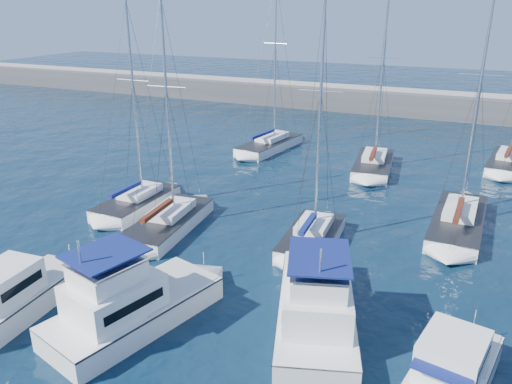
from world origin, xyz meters
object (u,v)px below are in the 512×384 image
at_px(motor_yacht_stbd_inner, 316,306).
at_px(sailboat_mid_d, 458,221).
at_px(motor_yacht_port_inner, 127,306).
at_px(motor_yacht_stbd_outer, 452,371).
at_px(sailboat_back_b, 374,164).
at_px(sailboat_back_c, 508,162).
at_px(sailboat_back_a, 270,144).
at_px(sailboat_mid_c, 312,237).
at_px(motor_yacht_port_outer, 17,296).
at_px(sailboat_mid_a, 137,202).
at_px(sailboat_mid_b, 169,222).

relative_size(motor_yacht_stbd_inner, sailboat_mid_d, 0.63).
relative_size(motor_yacht_port_inner, motor_yacht_stbd_outer, 1.49).
bearing_deg(sailboat_back_b, sailboat_mid_d, -59.06).
bearing_deg(sailboat_mid_d, sailboat_back_c, 80.38).
distance_m(motor_yacht_port_inner, sailboat_back_a, 31.80).
height_order(sailboat_mid_c, sailboat_back_a, sailboat_back_a).
relative_size(motor_yacht_port_outer, sailboat_back_b, 0.43).
height_order(motor_yacht_port_outer, motor_yacht_stbd_inner, motor_yacht_stbd_inner).
distance_m(motor_yacht_port_inner, sailboat_back_b, 29.37).
bearing_deg(sailboat_mid_a, sailboat_back_b, 50.26).
xyz_separation_m(motor_yacht_stbd_outer, sailboat_back_c, (2.81, 32.72, -0.40)).
relative_size(motor_yacht_stbd_inner, sailboat_mid_c, 0.66).
xyz_separation_m(motor_yacht_stbd_outer, sailboat_back_b, (-8.56, 27.10, -0.41)).
relative_size(sailboat_mid_c, sailboat_mid_d, 0.94).
distance_m(motor_yacht_port_inner, sailboat_mid_b, 10.96).
bearing_deg(sailboat_mid_c, motor_yacht_stbd_outer, -51.28).
relative_size(motor_yacht_port_inner, sailboat_back_a, 0.53).
bearing_deg(motor_yacht_port_inner, sailboat_back_a, 115.69).
bearing_deg(motor_yacht_port_outer, motor_yacht_port_inner, 8.73).
bearing_deg(sailboat_mid_c, sailboat_back_a, 116.27).
xyz_separation_m(sailboat_mid_d, sailboat_back_b, (-7.93, 10.62, 0.01)).
xyz_separation_m(motor_yacht_stbd_outer, sailboat_mid_b, (-18.58, 8.34, -0.42)).
height_order(motor_yacht_port_inner, sailboat_back_a, sailboat_back_a).
distance_m(sailboat_mid_c, sailboat_back_b, 17.06).
xyz_separation_m(sailboat_mid_b, sailboat_back_a, (-1.37, 21.23, 0.02)).
bearing_deg(sailboat_mid_b, sailboat_back_b, 56.77).
bearing_deg(sailboat_mid_b, sailboat_mid_a, 148.22).
distance_m(motor_yacht_port_outer, sailboat_mid_b, 11.44).
xyz_separation_m(motor_yacht_stbd_inner, sailboat_mid_b, (-12.46, 6.48, -0.61)).
bearing_deg(motor_yacht_stbd_outer, sailboat_mid_c, 143.12).
bearing_deg(sailboat_mid_a, motor_yacht_port_inner, -54.22).
distance_m(motor_yacht_stbd_inner, sailboat_back_a, 30.97).
bearing_deg(sailboat_back_a, sailboat_back_b, -2.90).
bearing_deg(sailboat_back_b, motor_yacht_stbd_inner, -90.30).
bearing_deg(sailboat_back_b, sailboat_back_a, 162.00).
height_order(motor_yacht_stbd_inner, sailboat_back_c, sailboat_back_c).
xyz_separation_m(sailboat_mid_a, sailboat_back_b, (14.22, 16.66, -0.01)).
xyz_separation_m(motor_yacht_port_inner, sailboat_back_c, (17.06, 34.44, -0.59)).
height_order(motor_yacht_port_outer, sailboat_mid_d, sailboat_mid_d).
height_order(motor_yacht_stbd_outer, sailboat_mid_d, sailboat_mid_d).
height_order(motor_yacht_port_outer, sailboat_back_b, sailboat_back_b).
relative_size(motor_yacht_stbd_outer, sailboat_mid_a, 0.41).
height_order(sailboat_mid_d, sailboat_back_a, sailboat_back_a).
relative_size(motor_yacht_stbd_inner, sailboat_mid_b, 0.67).
relative_size(motor_yacht_stbd_inner, sailboat_back_c, 0.63).
xyz_separation_m(motor_yacht_port_outer, motor_yacht_port_inner, (5.69, 1.30, 0.19)).
bearing_deg(motor_yacht_stbd_inner, sailboat_mid_c, 91.53).
height_order(sailboat_mid_a, sailboat_mid_d, sailboat_mid_d).
bearing_deg(sailboat_mid_c, sailboat_back_b, 85.51).
bearing_deg(motor_yacht_port_outer, sailboat_mid_a, 97.76).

